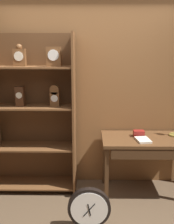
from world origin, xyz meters
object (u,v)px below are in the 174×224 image
(workbench, at_px, (150,146))
(bookshelf, at_px, (22,115))
(open_repair_manual, at_px, (143,140))
(round_clock_large, at_px, (89,209))
(toolbox_small, at_px, (138,133))

(workbench, bearing_deg, bookshelf, 175.00)
(open_repair_manual, height_order, round_clock_large, open_repair_manual)
(toolbox_small, relative_size, open_repair_manual, 0.64)
(toolbox_small, bearing_deg, open_repair_manual, -82.50)
(bookshelf, relative_size, toolbox_small, 15.12)
(bookshelf, relative_size, open_repair_manual, 9.68)
(toolbox_small, bearing_deg, workbench, -32.02)
(toolbox_small, xyz_separation_m, round_clock_large, (-0.65, -0.82, -0.58))
(open_repair_manual, bearing_deg, workbench, 27.33)
(bookshelf, distance_m, toolbox_small, 1.58)
(open_repair_manual, bearing_deg, bookshelf, 162.63)
(workbench, distance_m, round_clock_large, 1.17)
(bookshelf, distance_m, round_clock_large, 1.51)
(open_repair_manual, relative_size, round_clock_large, 0.44)
(bookshelf, height_order, toolbox_small, bookshelf)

